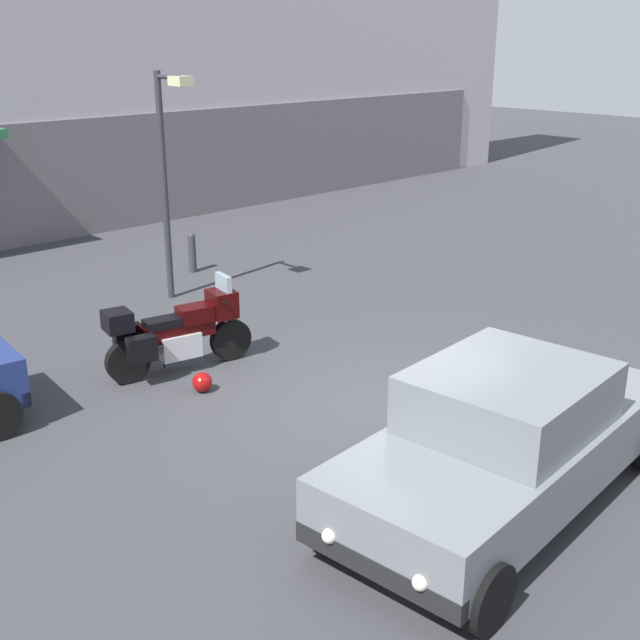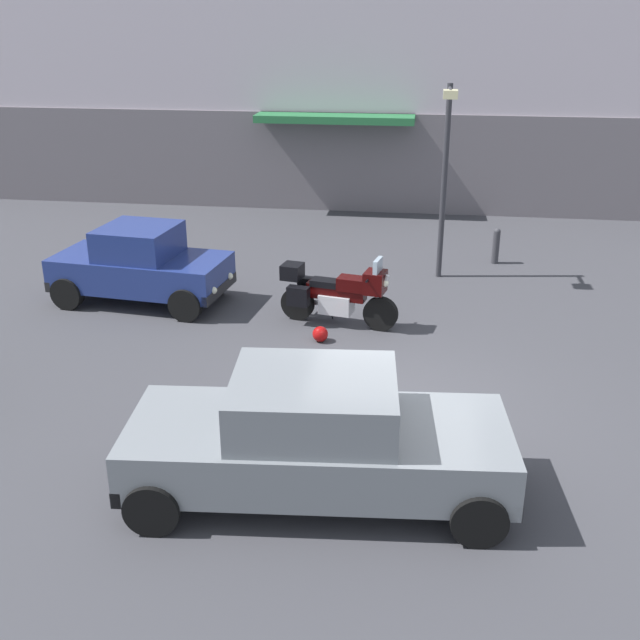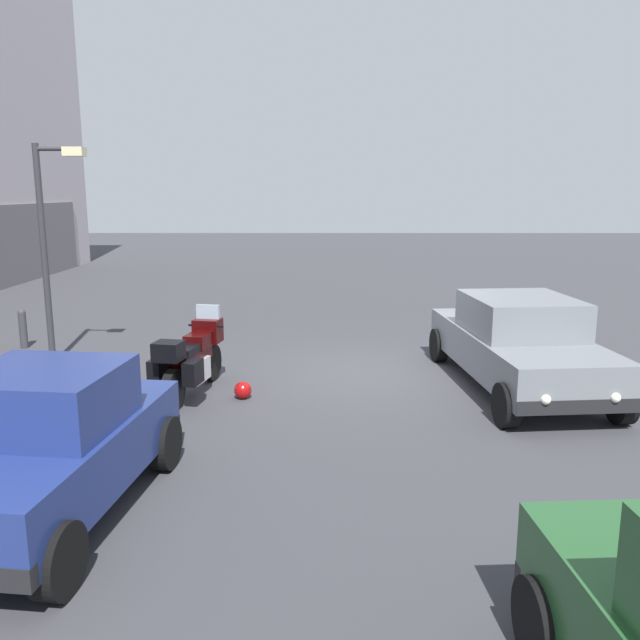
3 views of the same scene
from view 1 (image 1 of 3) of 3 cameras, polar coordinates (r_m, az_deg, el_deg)
The scene contains 6 objects.
ground_plane at distance 10.84m, azimuth 4.95°, elevation -6.30°, with size 80.00×80.00×0.00m, color #38383D.
motorcycle at distance 11.93m, azimuth -10.04°, elevation -0.81°, with size 2.24×0.97×1.36m.
helmet at distance 11.38m, azimuth -8.29°, elevation -4.36°, with size 0.28×0.28×0.28m, color #990C0C.
car_sedan_far at distance 8.62m, azimuth 13.04°, elevation -8.13°, with size 4.68×2.26×1.56m.
streetlamp_curbside at distance 14.84m, azimuth -10.67°, elevation 10.85°, with size 0.28×0.94×4.11m.
bollard_curbside at distance 17.03m, azimuth -9.00°, elevation 4.81°, with size 0.16×0.16×0.84m.
Camera 1 is at (-7.38, -6.38, 4.72)m, focal length 45.44 mm.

